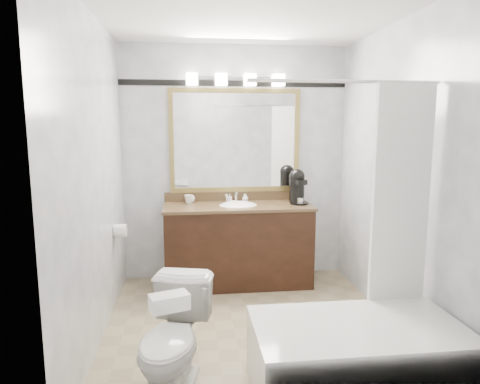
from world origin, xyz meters
name	(u,v)px	position (x,y,z in m)	size (l,w,h in m)	color
room	(253,179)	(0.00, 0.00, 1.25)	(2.42, 2.62, 2.52)	gray
vanity	(238,243)	(0.00, 1.02, 0.44)	(1.53, 0.58, 0.97)	black
mirror	(235,141)	(0.00, 1.28, 1.50)	(1.40, 0.04, 1.10)	olive
vanity_light_bar	(236,79)	(0.00, 1.23, 2.13)	(1.02, 0.14, 0.12)	silver
accent_stripe	(235,83)	(0.00, 1.29, 2.10)	(2.40, 0.01, 0.06)	black
bathtub	(360,348)	(0.55, -0.90, 0.28)	(1.30, 0.75, 1.96)	white
tp_roll	(120,231)	(-1.14, 0.66, 0.70)	(0.12, 0.12, 0.11)	white
toilet	(173,341)	(-0.61, -0.80, 0.35)	(0.39, 0.69, 0.70)	white
tissue_box	(169,302)	(-0.61, -1.12, 0.74)	(0.20, 0.11, 0.08)	white
coffee_maker	(297,186)	(0.63, 1.04, 1.04)	(0.19, 0.24, 0.36)	black
cup_left	(190,199)	(-0.49, 1.20, 0.89)	(0.09, 0.09, 0.07)	white
cup_right	(189,199)	(-0.50, 1.18, 0.89)	(0.09, 0.09, 0.09)	white
soap_bottle_a	(230,198)	(-0.07, 1.17, 0.90)	(0.04, 0.04, 0.09)	white
soap_bottle_b	(245,198)	(0.10, 1.20, 0.89)	(0.07, 0.07, 0.09)	white
soap_bar	(233,202)	(-0.04, 1.13, 0.86)	(0.07, 0.05, 0.02)	beige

